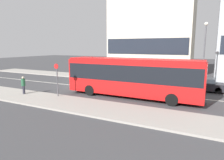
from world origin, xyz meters
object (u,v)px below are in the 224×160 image
object	(u,v)px
pedestrian_near_stop	(23,84)
street_lamp	(204,48)
parked_car_0	(202,85)
city_bus	(132,75)
bus_stop_sign	(57,77)

from	to	relation	value
pedestrian_near_stop	street_lamp	bearing A→B (deg)	-122.17
parked_car_0	street_lamp	distance (m)	3.89
city_bus	parked_car_0	world-z (taller)	city_bus
city_bus	parked_car_0	distance (m)	7.88
city_bus	bus_stop_sign	world-z (taller)	city_bus
bus_stop_sign	street_lamp	xyz separation A→B (m)	(10.96, 10.07, 2.43)
city_bus	pedestrian_near_stop	size ratio (longest dim) A/B	7.33
city_bus	parked_car_0	bearing A→B (deg)	46.91
bus_stop_sign	pedestrian_near_stop	bearing A→B (deg)	-168.35
city_bus	pedestrian_near_stop	world-z (taller)	city_bus
city_bus	street_lamp	distance (m)	9.07
city_bus	parked_car_0	size ratio (longest dim) A/B	2.59
city_bus	bus_stop_sign	distance (m)	6.45
parked_car_0	street_lamp	size ratio (longest dim) A/B	0.67
bus_stop_sign	parked_car_0	bearing A→B (deg)	38.03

